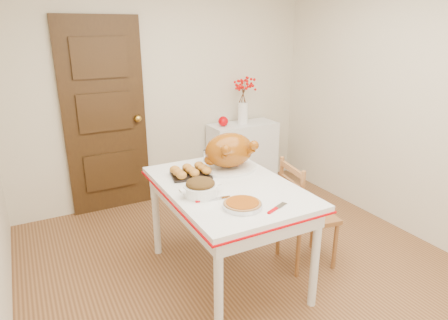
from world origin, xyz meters
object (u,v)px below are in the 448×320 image
chair_oak (308,213)px  turkey_platter (229,152)px  sideboard (243,156)px  kitchen_table (227,232)px  pumpkin_pie (242,204)px

chair_oak → turkey_platter: size_ratio=1.91×
sideboard → chair_oak: bearing=-102.2°
kitchen_table → turkey_platter: turkey_platter is taller
sideboard → kitchen_table: 1.89m
turkey_platter → kitchen_table: bearing=-111.1°
kitchen_table → chair_oak: 0.72m
pumpkin_pie → sideboard: bearing=59.1°
chair_oak → turkey_platter: bearing=62.0°
sideboard → turkey_platter: turkey_platter is taller
chair_oak → sideboard: bearing=-3.1°
chair_oak → kitchen_table: bearing=88.8°
kitchen_table → turkey_platter: 0.64m
sideboard → chair_oak: size_ratio=0.90×
sideboard → turkey_platter: bearing=-125.1°
sideboard → turkey_platter: (-0.90, -1.28, 0.55)m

